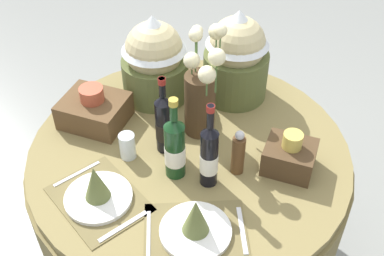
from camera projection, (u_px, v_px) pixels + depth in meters
dining_table at (189, 173)px, 1.99m from camera, size 1.29×1.29×0.77m
place_setting_left at (97, 191)px, 1.67m from camera, size 0.42×0.39×0.16m
place_setting_right at (196, 224)px, 1.56m from camera, size 0.42×0.38×0.16m
flower_vase at (202, 91)px, 1.84m from camera, size 0.18×0.28×0.45m
wine_bottle_left at (164, 123)px, 1.81m from camera, size 0.07×0.07×0.34m
wine_bottle_centre at (175, 147)px, 1.71m from camera, size 0.08×0.08×0.35m
wine_bottle_right at (209, 155)px, 1.67m from camera, size 0.07×0.07×0.36m
tumbler_mid at (127, 146)px, 1.82m from camera, size 0.06×0.06×0.11m
pepper_mill at (238, 153)px, 1.74m from camera, size 0.05×0.05×0.20m
gift_tub_back_left at (154, 55)px, 2.02m from camera, size 0.29×0.29×0.39m
gift_tub_back_centre at (237, 52)px, 2.02m from camera, size 0.28×0.28×0.41m
woven_basket_side_left at (94, 109)px, 1.98m from camera, size 0.25×0.22×0.17m
woven_basket_side_right at (290, 156)px, 1.77m from camera, size 0.18×0.16×0.17m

